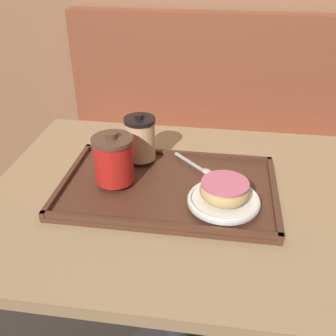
# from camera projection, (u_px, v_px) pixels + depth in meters

# --- Properties ---
(booth_bench) EXTENTS (1.36, 0.44, 1.00)m
(booth_bench) POSITION_uv_depth(u_px,v_px,m) (209.00, 166.00, 1.92)
(booth_bench) COLOR brown
(booth_bench) RESTS_ON ground_plane
(cafe_table) EXTENTS (0.93, 0.74, 0.75)m
(cafe_table) POSITION_uv_depth(u_px,v_px,m) (178.00, 245.00, 1.05)
(cafe_table) COLOR tan
(cafe_table) RESTS_ON ground_plane
(serving_tray) EXTENTS (0.52, 0.33, 0.02)m
(serving_tray) POSITION_uv_depth(u_px,v_px,m) (168.00, 188.00, 0.96)
(serving_tray) COLOR #512D1E
(serving_tray) RESTS_ON cafe_table
(coffee_cup_front) EXTENTS (0.10, 0.10, 0.13)m
(coffee_cup_front) POSITION_uv_depth(u_px,v_px,m) (114.00, 159.00, 0.93)
(coffee_cup_front) COLOR red
(coffee_cup_front) RESTS_ON serving_tray
(coffee_cup_rear) EXTENTS (0.08, 0.08, 0.13)m
(coffee_cup_rear) POSITION_uv_depth(u_px,v_px,m) (140.00, 138.00, 1.03)
(coffee_cup_rear) COLOR #E0B784
(coffee_cup_rear) RESTS_ON serving_tray
(plate_with_chocolate_donut) EXTENTS (0.16, 0.16, 0.01)m
(plate_with_chocolate_donut) POSITION_uv_depth(u_px,v_px,m) (224.00, 200.00, 0.88)
(plate_with_chocolate_donut) COLOR white
(plate_with_chocolate_donut) RESTS_ON serving_tray
(donut_chocolate_glazed) EXTENTS (0.11, 0.11, 0.04)m
(donut_chocolate_glazed) POSITION_uv_depth(u_px,v_px,m) (225.00, 190.00, 0.86)
(donut_chocolate_glazed) COLOR #DBB270
(donut_chocolate_glazed) RESTS_ON plate_with_chocolate_donut
(spoon) EXTENTS (0.11, 0.11, 0.01)m
(spoon) POSITION_uv_depth(u_px,v_px,m) (202.00, 169.00, 1.00)
(spoon) COLOR silver
(spoon) RESTS_ON serving_tray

